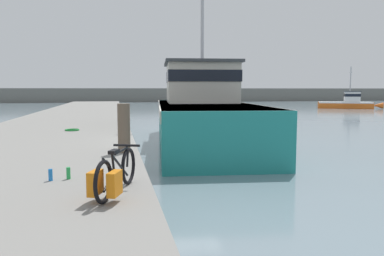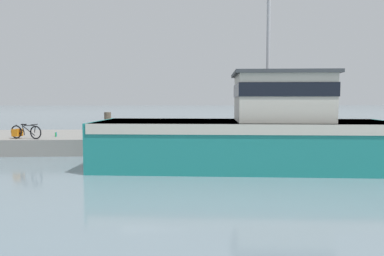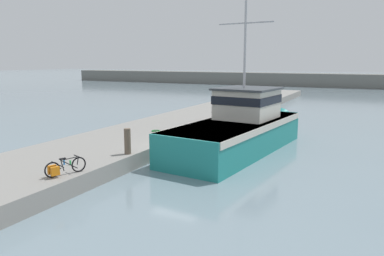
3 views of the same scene
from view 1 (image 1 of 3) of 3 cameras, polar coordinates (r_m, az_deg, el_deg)
The scene contains 10 objects.
ground_plane at distance 11.95m, azimuth -2.43°, elevation -5.27°, with size 320.00×320.00×0.00m, color gray.
dock_pier at distance 11.97m, azimuth -23.00°, elevation -3.89°, with size 5.89×80.00×0.75m, color gray.
far_shoreline at distance 79.14m, azimuth 12.10°, elevation 4.99°, with size 180.00×5.00×2.56m, color slate.
fishing_boat_main at distance 15.98m, azimuth 1.67°, elevation 2.33°, with size 4.91×13.10×8.34m.
boat_red_outer at distance 50.13m, azimuth 22.69°, elevation 3.64°, with size 7.22×4.64×5.13m.
bicycle_touring at distance 5.62m, azimuth -11.94°, elevation -7.08°, with size 0.79×1.59×0.68m.
mooring_post at distance 9.42m, azimuth -10.34°, elevation -0.01°, with size 0.31×0.31×1.22m, color brown.
hose_coil at distance 14.99m, azimuth -17.81°, elevation -0.27°, with size 0.54×0.54×0.06m, color #197A2D.
water_bottle_on_curb at distance 6.89m, azimuth -20.76°, elevation -6.70°, with size 0.07×0.07×0.20m, color blue.
water_bottle_by_bike at distance 6.92m, azimuth -18.32°, elevation -6.55°, with size 0.07×0.07×0.21m, color green.
Camera 1 is at (-1.88, -11.58, 2.31)m, focal length 35.00 mm.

